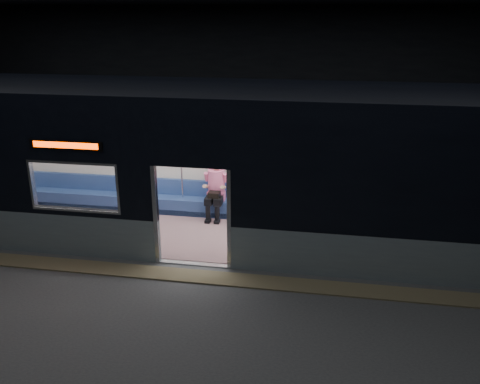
# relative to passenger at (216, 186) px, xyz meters

# --- Properties ---
(station_floor) EXTENTS (24.00, 14.00, 0.01)m
(station_floor) POSITION_rel_passenger_xyz_m (0.08, -3.55, -0.84)
(station_floor) COLOR #47494C
(station_floor) RESTS_ON ground
(station_envelope) EXTENTS (24.00, 14.00, 5.00)m
(station_envelope) POSITION_rel_passenger_xyz_m (0.08, -3.55, 2.83)
(station_envelope) COLOR black
(station_envelope) RESTS_ON station_floor
(tactile_strip) EXTENTS (22.80, 0.50, 0.03)m
(tactile_strip) POSITION_rel_passenger_xyz_m (0.08, -3.00, -0.82)
(tactile_strip) COLOR #8C7F59
(tactile_strip) RESTS_ON station_floor
(metro_car) EXTENTS (18.00, 3.04, 3.35)m
(metro_car) POSITION_rel_passenger_xyz_m (0.08, -1.00, 1.01)
(metro_car) COLOR #889CA3
(metro_car) RESTS_ON station_floor
(passenger) EXTENTS (0.45, 0.75, 1.45)m
(passenger) POSITION_rel_passenger_xyz_m (0.00, 0.00, 0.00)
(passenger) COLOR black
(passenger) RESTS_ON metro_car
(handbag) EXTENTS (0.30, 0.26, 0.14)m
(handbag) POSITION_rel_passenger_xyz_m (0.01, -0.25, -0.14)
(handbag) COLOR black
(handbag) RESTS_ON passenger
(transit_map) EXTENTS (1.06, 0.03, 0.69)m
(transit_map) POSITION_rel_passenger_xyz_m (4.46, 0.31, 0.66)
(transit_map) COLOR white
(transit_map) RESTS_ON metro_car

